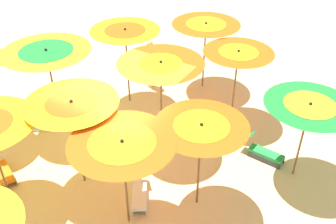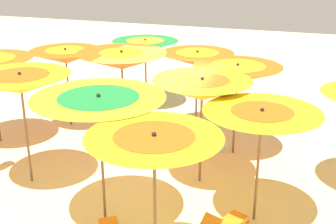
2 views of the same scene
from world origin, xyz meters
The scene contains 13 objects.
ground centered at (0.00, 0.00, -0.02)m, with size 36.45×36.45×0.04m, color beige.
beach_umbrella_0 centered at (1.70, -3.85, 1.91)m, with size 2.03×2.03×2.13m.
beach_umbrella_1 centered at (3.12, -1.56, 1.99)m, with size 1.93×1.93×2.23m.
beach_umbrella_3 centered at (-0.37, -2.22, 2.04)m, with size 1.91×1.91×2.27m.
beach_umbrella_4 centered at (0.97, -0.44, 2.31)m, with size 2.10×2.10×2.56m.
beach_umbrella_5 centered at (2.30, 1.59, 2.21)m, with size 2.02×2.02×2.46m.
beach_umbrella_6 centered at (-1.60, -1.19, 2.03)m, with size 2.07×2.07×2.27m.
beach_umbrella_7 centered at (-1.17, 0.45, 2.09)m, with size 2.02×2.02×2.36m.
beach_umbrella_8 centered at (0.12, 2.47, 2.25)m, with size 2.29×2.29×2.50m.
beach_umbrella_10 centered at (-2.50, 1.54, 1.99)m, with size 2.06×2.06×2.23m.
beach_umbrella_11 centered at (-1.31, 3.69, 2.24)m, with size 1.91×1.91×2.49m.
lounger_0 centered at (1.86, -2.99, 0.20)m, with size 0.41×1.20×0.64m.
lounger_1 centered at (-0.95, -1.04, 0.20)m, with size 1.13×0.91×0.60m.
Camera 2 is at (-3.24, 8.94, 4.86)m, focal length 48.42 mm.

